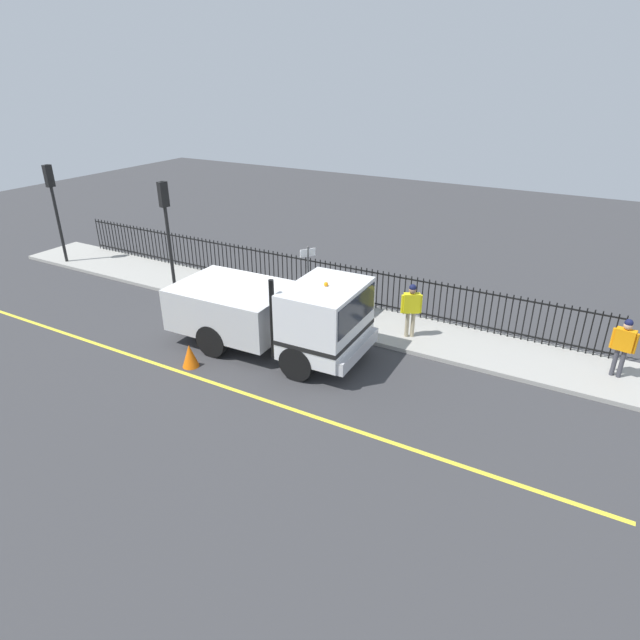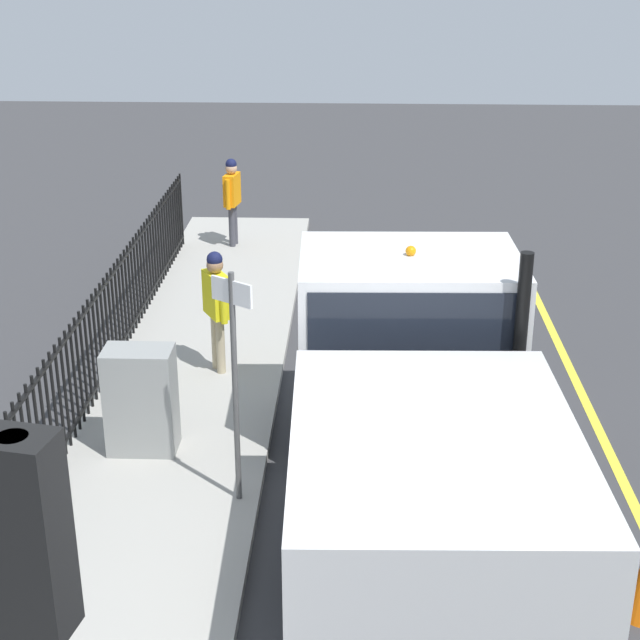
{
  "view_description": "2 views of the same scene",
  "coord_description": "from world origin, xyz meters",
  "px_view_note": "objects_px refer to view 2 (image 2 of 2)",
  "views": [
    {
      "loc": [
        -11.52,
        -9.52,
        7.41
      ],
      "look_at": [
        0.34,
        -2.86,
        0.99
      ],
      "focal_mm": 29.76,
      "sensor_mm": 36.0,
      "label": 1
    },
    {
      "loc": [
        0.42,
        6.98,
        5.71
      ],
      "look_at": [
        0.83,
        -3.33,
        1.5
      ],
      "focal_mm": 54.44,
      "sensor_mm": 36.0,
      "label": 2
    }
  ],
  "objects_px": {
    "worker_standing": "(216,299)",
    "pedestrian_distant": "(232,193)",
    "work_truck": "(418,395)",
    "street_sign": "(234,363)",
    "utility_cabinet": "(141,400)"
  },
  "relations": [
    {
      "from": "pedestrian_distant",
      "to": "utility_cabinet",
      "type": "height_order",
      "value": "pedestrian_distant"
    },
    {
      "from": "worker_standing",
      "to": "pedestrian_distant",
      "type": "relative_size",
      "value": 1.02
    },
    {
      "from": "pedestrian_distant",
      "to": "utility_cabinet",
      "type": "distance_m",
      "value": 7.71
    },
    {
      "from": "pedestrian_distant",
      "to": "street_sign",
      "type": "bearing_deg",
      "value": -162.96
    },
    {
      "from": "work_truck",
      "to": "utility_cabinet",
      "type": "bearing_deg",
      "value": 163.82
    },
    {
      "from": "pedestrian_distant",
      "to": "worker_standing",
      "type": "bearing_deg",
      "value": -165.35
    },
    {
      "from": "utility_cabinet",
      "to": "street_sign",
      "type": "distance_m",
      "value": 1.82
    },
    {
      "from": "worker_standing",
      "to": "street_sign",
      "type": "height_order",
      "value": "street_sign"
    },
    {
      "from": "pedestrian_distant",
      "to": "street_sign",
      "type": "relative_size",
      "value": 0.65
    },
    {
      "from": "utility_cabinet",
      "to": "worker_standing",
      "type": "bearing_deg",
      "value": -104.8
    },
    {
      "from": "work_truck",
      "to": "pedestrian_distant",
      "type": "bearing_deg",
      "value": 107.51
    },
    {
      "from": "pedestrian_distant",
      "to": "utility_cabinet",
      "type": "xyz_separation_m",
      "value": [
        0.09,
        7.7,
        -0.39
      ]
    },
    {
      "from": "work_truck",
      "to": "utility_cabinet",
      "type": "xyz_separation_m",
      "value": [
        3.06,
        -0.79,
        -0.52
      ]
    },
    {
      "from": "worker_standing",
      "to": "pedestrian_distant",
      "type": "height_order",
      "value": "worker_standing"
    },
    {
      "from": "work_truck",
      "to": "utility_cabinet",
      "type": "relative_size",
      "value": 4.72
    }
  ]
}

